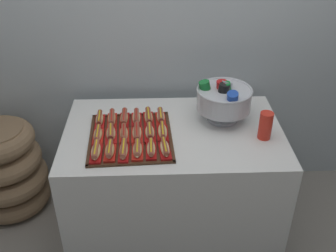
{
  "coord_description": "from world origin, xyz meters",
  "views": [
    {
      "loc": [
        -0.11,
        -2.01,
        2.07
      ],
      "look_at": [
        -0.03,
        -0.01,
        0.8
      ],
      "focal_mm": 42.77,
      "sensor_mm": 36.0,
      "label": 1
    }
  ],
  "objects_px": {
    "hot_dog_10": "(150,132)",
    "cup_stack": "(265,126)",
    "buffet_table": "(173,176)",
    "hot_dog_11": "(163,132)",
    "hot_dog_0": "(96,151)",
    "hot_dog_6": "(98,135)",
    "hot_dog_15": "(136,118)",
    "hot_dog_1": "(110,151)",
    "hot_dog_2": "(124,150)",
    "hot_dog_7": "(111,134)",
    "hot_dog_12": "(100,120)",
    "hot_dog_5": "(165,148)",
    "hot_dog_17": "(161,117)",
    "hot_dog_13": "(112,119)",
    "hot_dog_3": "(137,150)",
    "hot_dog_8": "(124,134)",
    "hot_dog_4": "(151,149)",
    "punch_bowl": "(224,98)",
    "hot_dog_16": "(149,117)",
    "floor_vase": "(6,169)",
    "serving_tray": "(131,138)",
    "hot_dog_9": "(137,133)"
  },
  "relations": [
    {
      "from": "hot_dog_17",
      "to": "cup_stack",
      "type": "xyz_separation_m",
      "value": [
        0.6,
        -0.19,
        0.05
      ]
    },
    {
      "from": "floor_vase",
      "to": "hot_dog_2",
      "type": "bearing_deg",
      "value": -27.45
    },
    {
      "from": "buffet_table",
      "to": "hot_dog_3",
      "type": "bearing_deg",
      "value": -131.52
    },
    {
      "from": "hot_dog_10",
      "to": "cup_stack",
      "type": "height_order",
      "value": "cup_stack"
    },
    {
      "from": "hot_dog_4",
      "to": "cup_stack",
      "type": "height_order",
      "value": "cup_stack"
    },
    {
      "from": "hot_dog_1",
      "to": "hot_dog_13",
      "type": "distance_m",
      "value": 0.33
    },
    {
      "from": "buffet_table",
      "to": "hot_dog_12",
      "type": "xyz_separation_m",
      "value": [
        -0.45,
        0.08,
        0.39
      ]
    },
    {
      "from": "hot_dog_7",
      "to": "hot_dog_11",
      "type": "relative_size",
      "value": 0.94
    },
    {
      "from": "hot_dog_0",
      "to": "hot_dog_2",
      "type": "xyz_separation_m",
      "value": [
        0.15,
        0.01,
        -0.0
      ]
    },
    {
      "from": "buffet_table",
      "to": "hot_dog_11",
      "type": "height_order",
      "value": "hot_dog_11"
    },
    {
      "from": "hot_dog_9",
      "to": "hot_dog_8",
      "type": "bearing_deg",
      "value": -177.32
    },
    {
      "from": "hot_dog_1",
      "to": "cup_stack",
      "type": "height_order",
      "value": "cup_stack"
    },
    {
      "from": "hot_dog_6",
      "to": "punch_bowl",
      "type": "relative_size",
      "value": 0.47
    },
    {
      "from": "hot_dog_3",
      "to": "hot_dog_8",
      "type": "height_order",
      "value": "hot_dog_3"
    },
    {
      "from": "hot_dog_11",
      "to": "hot_dog_17",
      "type": "bearing_deg",
      "value": 92.68
    },
    {
      "from": "hot_dog_13",
      "to": "hot_dog_17",
      "type": "xyz_separation_m",
      "value": [
        0.3,
        0.01,
        -0.0
      ]
    },
    {
      "from": "buffet_table",
      "to": "hot_dog_7",
      "type": "relative_size",
      "value": 7.77
    },
    {
      "from": "hot_dog_6",
      "to": "hot_dog_15",
      "type": "height_order",
      "value": "hot_dog_15"
    },
    {
      "from": "hot_dog_0",
      "to": "hot_dog_5",
      "type": "distance_m",
      "value": 0.38
    },
    {
      "from": "hot_dog_1",
      "to": "hot_dog_2",
      "type": "xyz_separation_m",
      "value": [
        0.07,
        0.0,
        -0.0
      ]
    },
    {
      "from": "hot_dog_6",
      "to": "hot_dog_15",
      "type": "xyz_separation_m",
      "value": [
        0.22,
        0.18,
        0.0
      ]
    },
    {
      "from": "hot_dog_9",
      "to": "hot_dog_11",
      "type": "xyz_separation_m",
      "value": [
        0.15,
        0.01,
        -0.0
      ]
    },
    {
      "from": "hot_dog_15",
      "to": "cup_stack",
      "type": "distance_m",
      "value": 0.78
    },
    {
      "from": "hot_dog_4",
      "to": "hot_dog_11",
      "type": "relative_size",
      "value": 0.89
    },
    {
      "from": "hot_dog_2",
      "to": "hot_dog_6",
      "type": "bearing_deg",
      "value": 134.95
    },
    {
      "from": "hot_dog_8",
      "to": "hot_dog_11",
      "type": "distance_m",
      "value": 0.23
    },
    {
      "from": "hot_dog_3",
      "to": "hot_dog_5",
      "type": "bearing_deg",
      "value": 2.68
    },
    {
      "from": "hot_dog_1",
      "to": "hot_dog_4",
      "type": "xyz_separation_m",
      "value": [
        0.22,
        0.01,
        -0.0
      ]
    },
    {
      "from": "hot_dog_6",
      "to": "hot_dog_7",
      "type": "relative_size",
      "value": 0.95
    },
    {
      "from": "hot_dog_4",
      "to": "hot_dog_15",
      "type": "xyz_separation_m",
      "value": [
        -0.09,
        0.33,
        0.0
      ]
    },
    {
      "from": "hot_dog_0",
      "to": "hot_dog_10",
      "type": "height_order",
      "value": "hot_dog_0"
    },
    {
      "from": "hot_dog_6",
      "to": "hot_dog_2",
      "type": "bearing_deg",
      "value": -45.05
    },
    {
      "from": "hot_dog_15",
      "to": "punch_bowl",
      "type": "relative_size",
      "value": 0.48
    },
    {
      "from": "hot_dog_5",
      "to": "hot_dog_17",
      "type": "xyz_separation_m",
      "value": [
        -0.02,
        0.33,
        0.0
      ]
    },
    {
      "from": "hot_dog_3",
      "to": "hot_dog_15",
      "type": "xyz_separation_m",
      "value": [
        -0.02,
        0.33,
        0.0
      ]
    },
    {
      "from": "hot_dog_11",
      "to": "hot_dog_17",
      "type": "distance_m",
      "value": 0.17
    },
    {
      "from": "hot_dog_15",
      "to": "hot_dog_4",
      "type": "bearing_deg",
      "value": -74.52
    },
    {
      "from": "hot_dog_17",
      "to": "hot_dog_13",
      "type": "bearing_deg",
      "value": -177.32
    },
    {
      "from": "hot_dog_8",
      "to": "hot_dog_17",
      "type": "relative_size",
      "value": 1.07
    },
    {
      "from": "buffet_table",
      "to": "punch_bowl",
      "type": "height_order",
      "value": "punch_bowl"
    },
    {
      "from": "hot_dog_12",
      "to": "hot_dog_7",
      "type": "bearing_deg",
      "value": -62.88
    },
    {
      "from": "hot_dog_16",
      "to": "punch_bowl",
      "type": "relative_size",
      "value": 0.52
    },
    {
      "from": "hot_dog_7",
      "to": "hot_dog_10",
      "type": "xyz_separation_m",
      "value": [
        0.22,
        0.01,
        -0.0
      ]
    },
    {
      "from": "hot_dog_10",
      "to": "hot_dog_12",
      "type": "height_order",
      "value": "hot_dog_12"
    },
    {
      "from": "hot_dog_3",
      "to": "hot_dog_4",
      "type": "xyz_separation_m",
      "value": [
        0.07,
        0.0,
        -0.0
      ]
    },
    {
      "from": "hot_dog_7",
      "to": "cup_stack",
      "type": "xyz_separation_m",
      "value": [
        0.89,
        -0.02,
        0.05
      ]
    },
    {
      "from": "hot_dog_5",
      "to": "floor_vase",
      "type": "bearing_deg",
      "value": 158.01
    },
    {
      "from": "hot_dog_6",
      "to": "hot_dog_13",
      "type": "relative_size",
      "value": 0.89
    },
    {
      "from": "serving_tray",
      "to": "hot_dog_10",
      "type": "xyz_separation_m",
      "value": [
        0.11,
        0.01,
        0.03
      ]
    },
    {
      "from": "hot_dog_16",
      "to": "cup_stack",
      "type": "bearing_deg",
      "value": -15.8
    }
  ]
}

